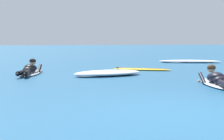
{
  "coord_description": "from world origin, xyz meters",
  "views": [
    {
      "loc": [
        -2.13,
        -5.35,
        1.12
      ],
      "look_at": [
        -0.32,
        5.28,
        0.24
      ],
      "focal_mm": 59.86,
      "sensor_mm": 36.0,
      "label": 1
    }
  ],
  "objects": [
    {
      "name": "ground_plane",
      "position": [
        0.0,
        10.0,
        0.0
      ],
      "size": [
        120.0,
        120.0,
        0.0
      ],
      "primitive_type": "plane",
      "color": "#235B84"
    },
    {
      "name": "surfer_near",
      "position": [
        1.87,
        3.02,
        0.14
      ],
      "size": [
        0.8,
        2.5,
        0.53
      ],
      "color": "silver",
      "rests_on": "ground"
    },
    {
      "name": "surfer_far",
      "position": [
        -2.73,
        6.79,
        0.14
      ],
      "size": [
        0.85,
        2.51,
        0.55
      ],
      "color": "silver",
      "rests_on": "ground"
    },
    {
      "name": "drifting_surfboard",
      "position": [
        1.21,
        7.91,
        0.03
      ],
      "size": [
        2.18,
        1.47,
        0.16
      ],
      "color": "yellow",
      "rests_on": "ground"
    },
    {
      "name": "whitewater_mid_right",
      "position": [
        4.58,
        11.71,
        0.07
      ],
      "size": [
        3.01,
        1.38,
        0.14
      ],
      "color": "white",
      "rests_on": "ground"
    },
    {
      "name": "whitewater_back",
      "position": [
        -0.32,
        6.05,
        0.08
      ],
      "size": [
        2.41,
        1.62,
        0.18
      ],
      "color": "white",
      "rests_on": "ground"
    }
  ]
}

